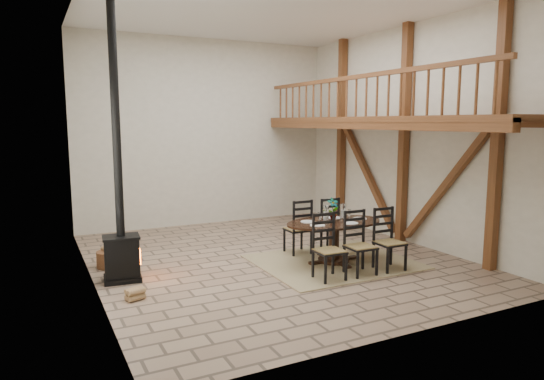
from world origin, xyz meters
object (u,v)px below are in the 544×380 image
log_basket (109,258)px  log_stack (135,294)px  wood_stove (120,218)px  dining_table (337,242)px

log_basket → log_stack: log_basket is taller
wood_stove → log_basket: wood_stove is taller
dining_table → log_basket: dining_table is taller
dining_table → wood_stove: bearing=169.1°
dining_table → log_stack: (-3.97, -0.20, -0.35)m
dining_table → log_basket: bearing=157.1°
wood_stove → log_basket: size_ratio=10.33×
wood_stove → log_stack: wood_stove is taller
wood_stove → log_basket: (-0.08, 0.96, -0.96)m
wood_stove → log_basket: bearing=100.9°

